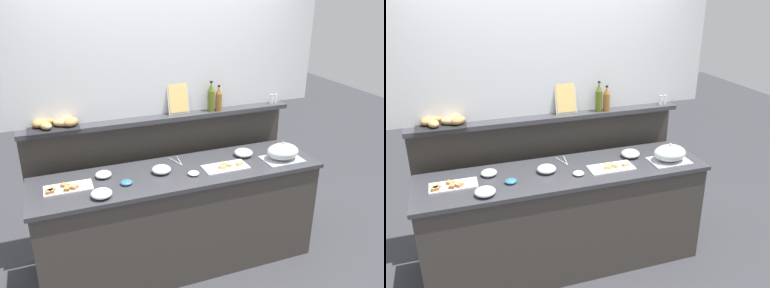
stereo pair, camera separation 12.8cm
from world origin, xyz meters
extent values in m
plane|color=#38383D|center=(0.00, 0.60, 0.00)|extent=(12.00, 12.00, 0.00)
cube|color=#3D3833|center=(0.00, 0.00, 0.45)|extent=(2.35, 0.59, 0.90)
cube|color=#38383D|center=(0.00, 0.00, 0.92)|extent=(2.39, 0.63, 0.03)
cube|color=#3D3833|center=(0.00, 0.49, 0.62)|extent=(2.43, 0.08, 1.24)
cube|color=#38383D|center=(0.00, 0.44, 1.26)|extent=(2.43, 0.22, 0.04)
cube|color=silver|center=(0.00, 0.51, 1.94)|extent=(3.03, 0.08, 1.32)
cube|color=white|center=(0.38, -0.07, 0.94)|extent=(0.38, 0.19, 0.01)
cube|color=tan|center=(0.41, -0.08, 0.95)|extent=(0.07, 0.07, 0.01)
cube|color=#E5C666|center=(0.41, -0.08, 0.96)|extent=(0.07, 0.07, 0.01)
cube|color=tan|center=(0.41, -0.08, 0.97)|extent=(0.07, 0.07, 0.01)
cube|color=tan|center=(0.51, -0.09, 0.95)|extent=(0.07, 0.06, 0.01)
cube|color=#E5C666|center=(0.51, -0.09, 0.96)|extent=(0.07, 0.06, 0.01)
cube|color=tan|center=(0.51, -0.09, 0.97)|extent=(0.07, 0.06, 0.01)
cube|color=tan|center=(0.36, -0.06, 0.95)|extent=(0.07, 0.07, 0.01)
cube|color=#E5C666|center=(0.36, -0.06, 0.96)|extent=(0.07, 0.07, 0.01)
cube|color=tan|center=(0.36, -0.06, 0.97)|extent=(0.07, 0.07, 0.01)
cube|color=tan|center=(0.34, -0.09, 0.95)|extent=(0.06, 0.05, 0.01)
cube|color=#E5C666|center=(0.34, -0.09, 0.96)|extent=(0.06, 0.05, 0.01)
cube|color=tan|center=(0.34, -0.09, 0.97)|extent=(0.06, 0.05, 0.01)
cube|color=white|center=(-0.88, 0.02, 0.94)|extent=(0.36, 0.17, 0.01)
cube|color=#B7844C|center=(-1.01, -0.01, 0.95)|extent=(0.07, 0.07, 0.01)
cube|color=#B24738|center=(-1.01, -0.01, 0.96)|extent=(0.07, 0.07, 0.01)
cube|color=#B7844C|center=(-1.01, -0.01, 0.97)|extent=(0.07, 0.07, 0.01)
cube|color=#B7844C|center=(-0.89, -0.03, 0.95)|extent=(0.05, 0.06, 0.01)
cube|color=#B24738|center=(-0.89, -0.03, 0.96)|extent=(0.05, 0.06, 0.01)
cube|color=#B7844C|center=(-0.89, -0.03, 0.97)|extent=(0.05, 0.06, 0.01)
cube|color=#B7844C|center=(-0.84, -0.02, 0.95)|extent=(0.07, 0.07, 0.01)
cube|color=#B24738|center=(-0.84, -0.02, 0.96)|extent=(0.07, 0.07, 0.01)
cube|color=#B7844C|center=(-0.84, -0.02, 0.97)|extent=(0.07, 0.07, 0.01)
cube|color=#B7844C|center=(-1.01, -0.03, 0.95)|extent=(0.06, 0.05, 0.01)
cube|color=#B24738|center=(-1.01, -0.03, 0.96)|extent=(0.06, 0.05, 0.01)
cube|color=#B7844C|center=(-1.01, -0.03, 0.97)|extent=(0.06, 0.05, 0.01)
cube|color=#B7844C|center=(-0.90, 0.03, 0.95)|extent=(0.07, 0.07, 0.01)
cube|color=#B24738|center=(-0.90, 0.03, 0.96)|extent=(0.07, 0.07, 0.01)
cube|color=#B7844C|center=(-0.90, 0.03, 0.97)|extent=(0.07, 0.07, 0.01)
cube|color=#B7BABF|center=(0.91, -0.11, 0.94)|extent=(0.34, 0.24, 0.01)
ellipsoid|color=silver|center=(0.91, -0.11, 1.01)|extent=(0.29, 0.23, 0.14)
sphere|color=#B7BABF|center=(0.91, -0.11, 1.09)|extent=(0.02, 0.02, 0.02)
ellipsoid|color=silver|center=(-0.60, 0.11, 0.96)|extent=(0.13, 0.13, 0.05)
ellipsoid|color=#BF4C3F|center=(-0.60, 0.11, 0.95)|extent=(0.10, 0.10, 0.03)
ellipsoid|color=silver|center=(-0.15, 0.02, 0.97)|extent=(0.16, 0.16, 0.06)
ellipsoid|color=white|center=(-0.15, 0.02, 0.95)|extent=(0.12, 0.12, 0.04)
ellipsoid|color=silver|center=(0.63, 0.08, 0.97)|extent=(0.17, 0.17, 0.07)
ellipsoid|color=#BF4C3F|center=(0.63, 0.08, 0.96)|extent=(0.13, 0.13, 0.04)
ellipsoid|color=silver|center=(-0.67, -0.20, 0.96)|extent=(0.15, 0.15, 0.06)
ellipsoid|color=#F28C4C|center=(-0.67, -0.20, 0.95)|extent=(0.12, 0.12, 0.04)
ellipsoid|color=silver|center=(0.08, -0.11, 0.95)|extent=(0.09, 0.09, 0.03)
ellipsoid|color=teal|center=(-0.46, -0.07, 0.95)|extent=(0.09, 0.09, 0.03)
cylinder|color=#B7BABF|center=(0.02, 0.18, 0.94)|extent=(0.07, 0.17, 0.01)
cylinder|color=#B7BABF|center=(0.06, 0.18, 0.94)|extent=(0.03, 0.18, 0.01)
sphere|color=#B7BABF|center=(0.05, 0.09, 0.94)|extent=(0.01, 0.01, 0.01)
cylinder|color=#56661E|center=(0.45, 0.40, 1.38)|extent=(0.06, 0.06, 0.19)
cone|color=#56661E|center=(0.45, 0.40, 1.51)|extent=(0.05, 0.05, 0.07)
cylinder|color=black|center=(0.45, 0.40, 1.55)|extent=(0.03, 0.03, 0.02)
cylinder|color=#8E5B23|center=(0.52, 0.39, 1.36)|extent=(0.06, 0.06, 0.16)
cone|color=#8E5B23|center=(0.52, 0.39, 1.47)|extent=(0.05, 0.05, 0.06)
cylinder|color=black|center=(0.52, 0.39, 1.51)|extent=(0.02, 0.02, 0.02)
cylinder|color=white|center=(1.09, 0.41, 1.32)|extent=(0.03, 0.03, 0.08)
cylinder|color=#B7BABF|center=(1.09, 0.41, 1.36)|extent=(0.03, 0.03, 0.01)
cylinder|color=white|center=(1.13, 0.41, 1.32)|extent=(0.03, 0.03, 0.08)
cylinder|color=#B7BABF|center=(1.13, 0.41, 1.36)|extent=(0.03, 0.03, 0.01)
cube|color=black|center=(-0.92, 0.41, 1.29)|extent=(0.40, 0.26, 0.02)
ellipsoid|color=#B7844C|center=(-0.95, 0.49, 1.33)|extent=(0.16, 0.11, 0.06)
ellipsoid|color=tan|center=(-0.98, 0.38, 1.33)|extent=(0.12, 0.15, 0.06)
ellipsoid|color=tan|center=(-0.86, 0.41, 1.33)|extent=(0.16, 0.14, 0.06)
ellipsoid|color=tan|center=(-0.81, 0.48, 1.33)|extent=(0.10, 0.12, 0.07)
ellipsoid|color=#B7844C|center=(-0.78, 0.39, 1.33)|extent=(0.16, 0.16, 0.07)
ellipsoid|color=tan|center=(-0.86, 0.41, 1.33)|extent=(0.15, 0.12, 0.06)
ellipsoid|color=#B7844C|center=(-0.83, 0.40, 1.32)|extent=(0.15, 0.13, 0.05)
ellipsoid|color=#B7844C|center=(-1.03, 0.45, 1.33)|extent=(0.14, 0.15, 0.07)
cube|color=#B2AD9E|center=(0.15, 0.45, 1.42)|extent=(0.20, 0.08, 0.28)
cube|color=#E0B766|center=(0.15, 0.45, 1.43)|extent=(0.17, 0.07, 0.25)
camera|label=1|loc=(-0.95, -2.79, 2.39)|focal=37.30mm
camera|label=2|loc=(-0.83, -2.83, 2.39)|focal=37.30mm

